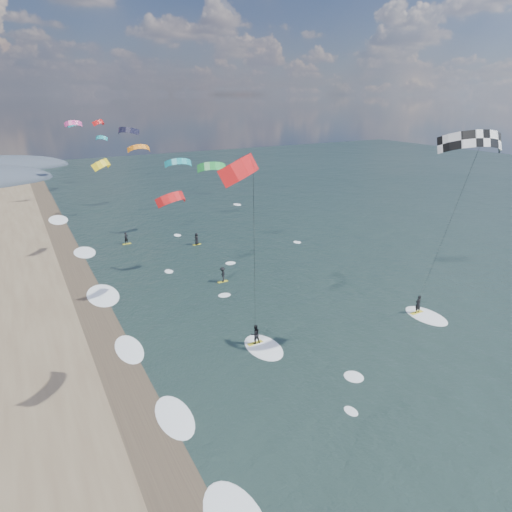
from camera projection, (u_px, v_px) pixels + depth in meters
ground at (366, 419)px, 26.34m from camera, size 260.00×260.00×0.00m
wet_sand_strip at (129, 390)px, 28.96m from camera, size 3.00×240.00×0.00m
kitesurfer_near_a at (468, 184)px, 29.06m from camera, size 7.88×9.01×17.07m
kitesurfer_near_b at (256, 236)px, 26.04m from camera, size 6.90×9.19×16.29m
far_kitesurfers at (195, 256)px, 50.78m from camera, size 9.19×18.44×1.69m
bg_kite_field at (122, 141)px, 67.43m from camera, size 13.51×72.44×5.36m
shoreline_surf at (130, 351)px, 33.38m from camera, size 2.40×79.40×0.11m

